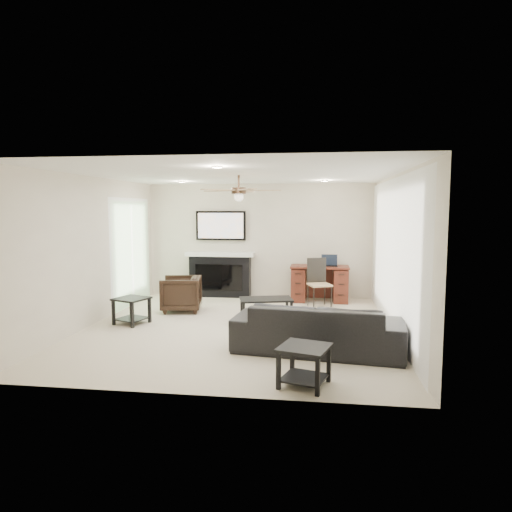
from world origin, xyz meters
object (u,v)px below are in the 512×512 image
at_px(coffee_table, 266,310).
at_px(desk, 319,284).
at_px(fireplace_unit, 220,254).
at_px(armchair, 181,294).
at_px(sofa, 318,328).

relative_size(coffee_table, desk, 0.74).
bearing_deg(fireplace_unit, armchair, -106.16).
relative_size(armchair, fireplace_unit, 0.39).
bearing_deg(desk, sofa, -90.50).
bearing_deg(sofa, desk, -83.48).
relative_size(armchair, coffee_table, 0.82).
distance_m(armchair, coffee_table, 1.79).
xyz_separation_m(sofa, desk, (0.03, 3.42, 0.04)).
bearing_deg(sofa, fireplace_unit, -52.42).
height_order(fireplace_unit, desk, fireplace_unit).
height_order(sofa, desk, desk).
height_order(sofa, coffee_table, sofa).
xyz_separation_m(sofa, fireplace_unit, (-2.16, 3.66, 0.62)).
relative_size(sofa, desk, 1.89).
xyz_separation_m(coffee_table, fireplace_unit, (-1.26, 2.06, 0.75)).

